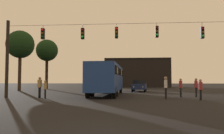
% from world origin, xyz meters
% --- Properties ---
extents(ground_plane, '(168.00, 168.00, 0.00)m').
position_xyz_m(ground_plane, '(0.00, 24.50, 0.00)').
color(ground_plane, black).
rests_on(ground_plane, ground).
extents(overhead_signal_span, '(19.72, 0.44, 6.77)m').
position_xyz_m(overhead_signal_span, '(0.04, 13.16, 4.09)').
color(overhead_signal_span, black).
rests_on(overhead_signal_span, ground).
extents(city_bus, '(2.79, 11.06, 3.00)m').
position_xyz_m(city_bus, '(-1.30, 17.11, 1.87)').
color(city_bus, navy).
rests_on(city_bus, ground).
extents(car_near_right, '(2.23, 4.47, 1.52)m').
position_xyz_m(car_near_right, '(2.26, 25.15, 0.80)').
color(car_near_right, navy).
rests_on(car_near_right, ground).
extents(pedestrian_crossing_left, '(0.34, 0.42, 1.65)m').
position_xyz_m(pedestrian_crossing_left, '(5.47, 14.66, 0.93)').
color(pedestrian_crossing_left, black).
rests_on(pedestrian_crossing_left, ground).
extents(pedestrian_crossing_center, '(0.31, 0.40, 1.79)m').
position_xyz_m(pedestrian_crossing_center, '(3.87, 12.63, 1.02)').
color(pedestrian_crossing_center, black).
rests_on(pedestrian_crossing_center, ground).
extents(pedestrian_crossing_right, '(0.36, 0.42, 1.52)m').
position_xyz_m(pedestrian_crossing_right, '(-5.95, 12.38, 0.84)').
color(pedestrian_crossing_right, black).
rests_on(pedestrian_crossing_right, ground).
extents(pedestrian_near_bus, '(0.28, 0.39, 1.58)m').
position_xyz_m(pedestrian_near_bus, '(6.31, 11.74, 0.88)').
color(pedestrian_near_bus, black).
rests_on(pedestrian_near_bus, ground).
extents(pedestrian_trailing, '(0.36, 0.42, 1.68)m').
position_xyz_m(pedestrian_trailing, '(6.87, 14.93, 0.95)').
color(pedestrian_trailing, black).
rests_on(pedestrian_trailing, ground).
extents(pedestrian_far_side, '(0.26, 0.37, 1.78)m').
position_xyz_m(pedestrian_far_side, '(-6.68, 13.01, 1.02)').
color(pedestrian_far_side, black).
rests_on(pedestrian_far_side, ground).
extents(corner_building, '(14.26, 8.46, 6.35)m').
position_xyz_m(corner_building, '(2.60, 47.48, 3.17)').
color(corner_building, black).
rests_on(corner_building, ground).
extents(tree_left_silhouette, '(3.78, 3.78, 8.62)m').
position_xyz_m(tree_left_silhouette, '(-13.44, 32.79, 6.63)').
color(tree_left_silhouette, black).
rests_on(tree_left_silhouette, ground).
extents(tree_behind_building, '(4.00, 4.00, 8.69)m').
position_xyz_m(tree_behind_building, '(-14.81, 25.75, 6.62)').
color(tree_behind_building, '#2D2116').
rests_on(tree_behind_building, ground).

